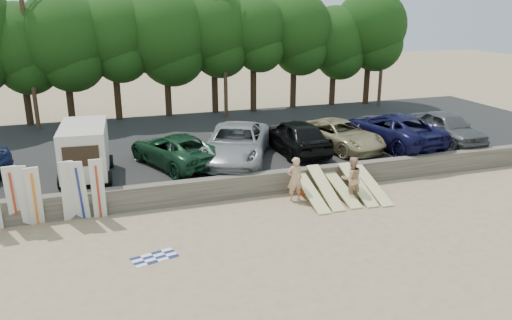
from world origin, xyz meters
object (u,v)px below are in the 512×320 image
object	(u,v)px
car_4	(339,135)
car_5	(392,129)
car_1	(175,149)
car_6	(447,128)
box_trailer	(85,149)
car_2	(236,143)
car_3	(295,136)
cooler	(312,193)
beachgoer_b	(352,178)
beachgoer_a	(295,179)

from	to	relation	value
car_4	car_5	bearing A→B (deg)	-19.48
car_1	car_6	xyz separation A→B (m)	(15.09, -0.72, 0.09)
box_trailer	car_4	xyz separation A→B (m)	(12.87, 0.75, -0.60)
box_trailer	car_4	world-z (taller)	box_trailer
car_2	car_4	bearing A→B (deg)	27.13
car_1	car_4	distance (m)	8.82
car_3	cooler	bearing A→B (deg)	74.53
box_trailer	car_5	xyz separation A→B (m)	(15.96, 0.54, -0.47)
car_1	car_2	bearing A→B (deg)	153.16
car_6	car_3	bearing A→B (deg)	174.24
car_3	car_6	size ratio (longest dim) A/B	1.05
car_3	car_5	size ratio (longest dim) A/B	0.82
box_trailer	cooler	size ratio (longest dim) A/B	10.34
box_trailer	car_2	bearing A→B (deg)	7.41
car_2	car_5	bearing A→B (deg)	24.68
car_1	beachgoer_b	world-z (taller)	car_1
box_trailer	cooler	bearing A→B (deg)	-17.33
beachgoer_b	cooler	size ratio (longest dim) A/B	5.05
car_4	cooler	size ratio (longest dim) A/B	14.22
car_4	car_6	size ratio (longest dim) A/B	1.08
car_6	beachgoer_a	xyz separation A→B (m)	(-10.70, -3.75, -0.57)
beachgoer_b	car_2	bearing A→B (deg)	-46.98
car_3	beachgoer_a	size ratio (longest dim) A/B	2.68
car_1	car_6	world-z (taller)	car_6
car_1	car_5	distance (m)	11.91
car_3	car_5	distance (m)	5.62
car_3	beachgoer_b	xyz separation A→B (m)	(0.47, -5.24, -0.64)
box_trailer	cooler	distance (m)	10.21
car_5	cooler	world-z (taller)	car_5
beachgoer_a	cooler	xyz separation A→B (m)	(0.91, 0.16, -0.82)
car_6	beachgoer_a	distance (m)	11.35
car_3	car_4	size ratio (longest dim) A/B	0.97
car_1	car_3	distance (m)	6.30
car_1	car_2	size ratio (longest dim) A/B	0.87
car_1	car_6	size ratio (longest dim) A/B	1.10
car_2	car_3	size ratio (longest dim) A/B	1.20
box_trailer	beachgoer_a	size ratio (longest dim) A/B	2.00
beachgoer_a	beachgoer_b	xyz separation A→B (m)	(2.38, -0.63, -0.02)
car_3	car_5	world-z (taller)	car_3
car_1	beachgoer_b	size ratio (longest dim) A/B	2.86
box_trailer	car_3	world-z (taller)	box_trailer
cooler	beachgoer_a	bearing A→B (deg)	-163.86
car_4	car_5	xyz separation A→B (m)	(3.09, -0.21, 0.14)
beachgoer_b	car_4	bearing A→B (deg)	-106.48
car_6	cooler	xyz separation A→B (m)	(-9.79, -3.59, -1.39)
car_1	beachgoer_b	xyz separation A→B (m)	(6.77, -5.10, -0.50)
car_5	cooler	xyz separation A→B (m)	(-6.61, -4.17, -1.43)
beachgoer_b	cooler	xyz separation A→B (m)	(-1.47, 0.79, -0.80)
cooler	car_2	bearing A→B (deg)	125.75
car_4	car_6	xyz separation A→B (m)	(6.27, -0.79, 0.10)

